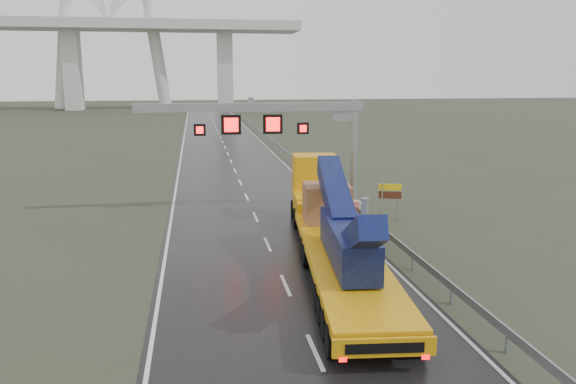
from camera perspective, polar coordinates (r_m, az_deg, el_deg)
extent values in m
plane|color=#313827|center=(20.58, 1.57, -13.47)|extent=(400.00, 400.00, 0.00)
cube|color=black|center=(59.04, -5.81, 3.09)|extent=(11.00, 200.00, 0.02)
cube|color=silver|center=(38.73, 6.56, -1.23)|extent=(1.20, 1.20, 0.30)
cylinder|color=gray|center=(38.11, 6.68, 3.83)|extent=(0.48, 0.48, 7.20)
cube|color=gray|center=(36.51, -3.79, 8.59)|extent=(14.80, 0.55, 0.55)
cube|color=gray|center=(37.63, 5.60, 7.89)|extent=(1.40, 0.35, 0.90)
cube|color=gray|center=(36.49, -3.79, 9.30)|extent=(0.35, 0.35, 0.35)
cube|color=black|center=(36.43, -5.80, 6.81)|extent=(1.25, 0.25, 1.25)
cube|color=#FF0C0C|center=(36.29, -5.79, 6.80)|extent=(0.90, 0.02, 0.90)
cube|color=black|center=(36.70, -1.56, 6.90)|extent=(1.25, 0.25, 1.25)
cube|color=#FF0C0C|center=(36.56, -1.53, 6.89)|extent=(0.90, 0.02, 0.90)
cube|color=black|center=(36.39, -8.96, 6.25)|extent=(0.75, 0.25, 0.75)
cube|color=#FF0C0C|center=(36.25, -8.95, 6.23)|extent=(0.54, 0.02, 0.54)
cube|color=black|center=(37.05, 1.52, 6.48)|extent=(0.75, 0.25, 0.75)
cube|color=#FF0C0C|center=(36.91, 1.57, 6.46)|extent=(0.54, 0.02, 0.54)
cube|color=silver|center=(161.39, -21.04, 11.52)|extent=(4.00, 6.00, 21.00)
cube|color=silver|center=(158.53, -6.42, 12.21)|extent=(4.00, 6.00, 21.00)
cube|color=#CA830B|center=(24.25, 5.64, -6.68)|extent=(4.52, 15.26, 0.38)
cube|color=#CA830B|center=(17.37, 9.76, -15.29)|extent=(3.11, 0.45, 0.59)
cube|color=black|center=(17.30, 9.81, -15.40)|extent=(2.35, 0.26, 0.32)
cube|color=#FF0505|center=(17.23, 5.60, -16.61)|extent=(0.24, 0.07, 0.13)
cube|color=#FF0505|center=(17.76, 13.81, -16.00)|extent=(0.24, 0.07, 0.13)
cube|color=#CA830B|center=(31.72, 3.40, -1.45)|extent=(2.91, 1.57, 0.54)
cube|color=#CA830B|center=(33.44, 3.04, -1.23)|extent=(3.11, 3.49, 1.29)
cube|color=#CA830B|center=(35.06, 2.71, 1.52)|extent=(2.89, 2.41, 2.79)
cube|color=black|center=(36.08, 2.53, 2.33)|extent=(2.46, 0.31, 1.29)
cube|color=#0F1747|center=(22.94, 6.12, -5.10)|extent=(2.15, 6.56, 1.50)
cube|color=#0F1747|center=(26.22, 4.82, -0.05)|extent=(1.67, 5.99, 2.74)
cube|color=#0F1747|center=(20.13, 7.44, -4.66)|extent=(1.40, 4.33, 2.59)
cylinder|color=gray|center=(22.79, 7.77, -2.73)|extent=(0.35, 0.35, 1.72)
cube|color=#A4714A|center=(29.27, 3.97, -1.11)|extent=(2.59, 2.59, 1.93)
cylinder|color=black|center=(20.03, 7.83, -12.61)|extent=(3.21, 1.39, 1.07)
cylinder|color=black|center=(26.96, 4.72, -6.09)|extent=(3.21, 1.39, 1.07)
cylinder|color=black|center=(35.26, 2.72, -1.72)|extent=(3.00, 1.47, 1.18)
cylinder|color=gray|center=(34.75, 9.52, -1.06)|extent=(0.08, 0.08, 2.37)
cylinder|color=gray|center=(35.08, 11.05, -0.99)|extent=(0.08, 0.08, 2.37)
cube|color=yellow|center=(34.72, 10.34, 0.49)|extent=(1.35, 0.45, 0.40)
cube|color=#502416|center=(34.81, 10.31, -0.31)|extent=(1.35, 0.45, 0.45)
cube|color=red|center=(35.11, 6.72, -1.85)|extent=(0.77, 0.56, 1.17)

